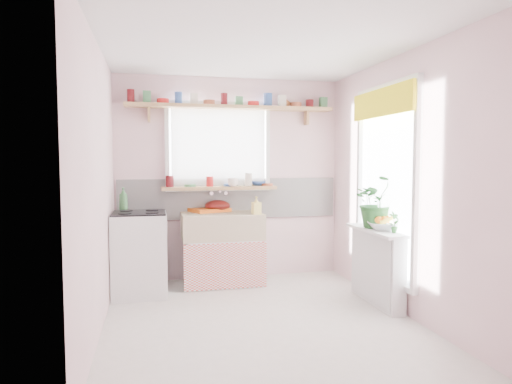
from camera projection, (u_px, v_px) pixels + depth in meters
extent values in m
plane|color=silver|center=(259.00, 319.00, 4.25)|extent=(3.20, 3.20, 0.00)
plane|color=white|center=(259.00, 46.00, 4.07)|extent=(3.20, 3.20, 0.00)
plane|color=#FFD5D8|center=(230.00, 179.00, 5.72)|extent=(2.80, 0.00, 2.80)
plane|color=#FFD5D8|center=(323.00, 200.00, 2.61)|extent=(2.80, 0.00, 2.80)
plane|color=#FFD5D8|center=(98.00, 187.00, 3.85)|extent=(0.00, 3.20, 3.20)
plane|color=#FFD5D8|center=(398.00, 184.00, 4.47)|extent=(0.00, 3.20, 3.20)
cube|color=white|center=(230.00, 198.00, 5.72)|extent=(2.74, 0.03, 0.50)
cube|color=#D28892|center=(230.00, 214.00, 5.73)|extent=(2.74, 0.02, 0.12)
cube|color=white|center=(218.00, 146.00, 5.65)|extent=(1.20, 0.01, 1.00)
cube|color=white|center=(219.00, 146.00, 5.59)|extent=(1.15, 0.02, 0.95)
cube|color=white|center=(387.00, 183.00, 4.66)|extent=(0.01, 1.10, 1.90)
cube|color=#FFF11A|center=(381.00, 103.00, 4.59)|extent=(0.03, 1.20, 0.28)
cube|color=white|center=(222.00, 261.00, 5.46)|extent=(0.85, 0.55, 0.55)
cube|color=#E74D44|center=(226.00, 266.00, 5.19)|extent=(0.95, 0.02, 0.53)
cube|color=beige|center=(222.00, 226.00, 5.43)|extent=(0.95, 0.55, 0.30)
cylinder|color=silver|center=(219.00, 191.00, 5.65)|extent=(0.03, 0.22, 0.03)
cube|color=white|center=(140.00, 254.00, 5.00)|extent=(0.58, 0.58, 0.90)
cube|color=black|center=(139.00, 213.00, 4.97)|extent=(0.56, 0.56, 0.02)
cylinder|color=black|center=(125.00, 213.00, 4.80)|extent=(0.14, 0.14, 0.01)
cylinder|color=black|center=(152.00, 213.00, 4.86)|extent=(0.14, 0.14, 0.01)
cylinder|color=black|center=(126.00, 211.00, 5.07)|extent=(0.14, 0.14, 0.01)
cylinder|color=black|center=(152.00, 210.00, 5.13)|extent=(0.14, 0.14, 0.01)
cube|color=white|center=(377.00, 267.00, 4.70)|extent=(0.15, 0.90, 0.75)
cube|color=white|center=(375.00, 231.00, 4.67)|extent=(0.22, 0.95, 0.03)
cube|color=tan|center=(220.00, 188.00, 5.58)|extent=(1.40, 0.22, 0.04)
cube|color=tan|center=(232.00, 107.00, 5.53)|extent=(2.52, 0.24, 0.04)
cylinder|color=#590F14|center=(131.00, 98.00, 5.27)|extent=(0.11, 0.11, 0.12)
cylinder|color=#3F7F4C|center=(147.00, 98.00, 5.31)|extent=(0.11, 0.11, 0.12)
cylinder|color=red|center=(163.00, 101.00, 5.35)|extent=(0.11, 0.11, 0.06)
cylinder|color=#3359A5|center=(179.00, 99.00, 5.39)|extent=(0.11, 0.11, 0.12)
cylinder|color=silver|center=(194.00, 100.00, 5.43)|extent=(0.11, 0.11, 0.12)
cylinder|color=#A55133|center=(209.00, 103.00, 5.47)|extent=(0.11, 0.11, 0.06)
cylinder|color=#590F14|center=(224.00, 101.00, 5.51)|extent=(0.11, 0.11, 0.12)
cylinder|color=#3F7F4C|center=(239.00, 101.00, 5.55)|extent=(0.11, 0.11, 0.12)
cylinder|color=red|center=(253.00, 104.00, 5.59)|extent=(0.11, 0.11, 0.06)
cylinder|color=#3359A5|center=(268.00, 102.00, 5.63)|extent=(0.11, 0.11, 0.12)
cylinder|color=silver|center=(282.00, 102.00, 5.67)|extent=(0.11, 0.11, 0.12)
cylinder|color=#A55133|center=(296.00, 105.00, 5.71)|extent=(0.11, 0.11, 0.06)
cylinder|color=#590F14|center=(310.00, 103.00, 5.75)|extent=(0.11, 0.11, 0.12)
cylinder|color=#3F7F4C|center=(323.00, 103.00, 5.79)|extent=(0.11, 0.11, 0.12)
cylinder|color=#590F14|center=(168.00, 182.00, 5.43)|extent=(0.11, 0.11, 0.12)
cylinder|color=#3F7F4C|center=(189.00, 182.00, 5.49)|extent=(0.11, 0.11, 0.12)
cylinder|color=red|center=(210.00, 184.00, 5.55)|extent=(0.11, 0.11, 0.06)
cylinder|color=#3359A5|center=(230.00, 181.00, 5.60)|extent=(0.11, 0.11, 0.12)
cylinder|color=silver|center=(249.00, 181.00, 5.65)|extent=(0.11, 0.11, 0.12)
cylinder|color=#A55133|center=(269.00, 183.00, 5.71)|extent=(0.11, 0.11, 0.06)
cube|color=orange|center=(210.00, 210.00, 5.59)|extent=(0.53, 0.47, 0.04)
ellipsoid|color=#58110F|center=(218.00, 206.00, 5.61)|extent=(0.35, 0.35, 0.14)
imported|color=#245A26|center=(377.00, 202.00, 4.74)|extent=(0.55, 0.49, 0.55)
imported|color=white|center=(384.00, 226.00, 4.61)|extent=(0.42, 0.42, 0.08)
imported|color=#2D6C2B|center=(394.00, 222.00, 4.41)|extent=(0.12, 0.10, 0.21)
imported|color=#F5DF6D|center=(256.00, 205.00, 5.30)|extent=(0.11, 0.11, 0.21)
imported|color=white|center=(233.00, 182.00, 5.55)|extent=(0.14, 0.14, 0.10)
imported|color=#30519C|center=(258.00, 183.00, 5.74)|extent=(0.22, 0.22, 0.06)
imported|color=#B76C38|center=(285.00, 102.00, 5.74)|extent=(0.16, 0.16, 0.14)
imported|color=#3F7E45|center=(123.00, 199.00, 5.13)|extent=(0.13, 0.13, 0.26)
sphere|color=orange|center=(384.00, 220.00, 4.61)|extent=(0.08, 0.08, 0.08)
sphere|color=orange|center=(388.00, 219.00, 4.65)|extent=(0.08, 0.08, 0.08)
sphere|color=orange|center=(379.00, 220.00, 4.62)|extent=(0.08, 0.08, 0.08)
cylinder|color=yellow|center=(388.00, 220.00, 4.56)|extent=(0.18, 0.04, 0.10)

